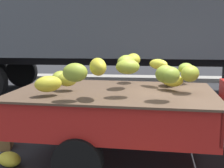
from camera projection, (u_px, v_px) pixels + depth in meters
ground at (201, 165)px, 4.30m from camera, size 220.00×220.00×0.00m
curb_strip at (163, 78)px, 12.09m from camera, size 80.00×0.80×0.16m
semi_trailer at (114, 13)px, 8.84m from camera, size 12.01×2.71×3.95m
fallen_banana_bunch_near_tailgate at (10, 159)px, 4.27m from camera, size 0.48×0.45×0.20m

